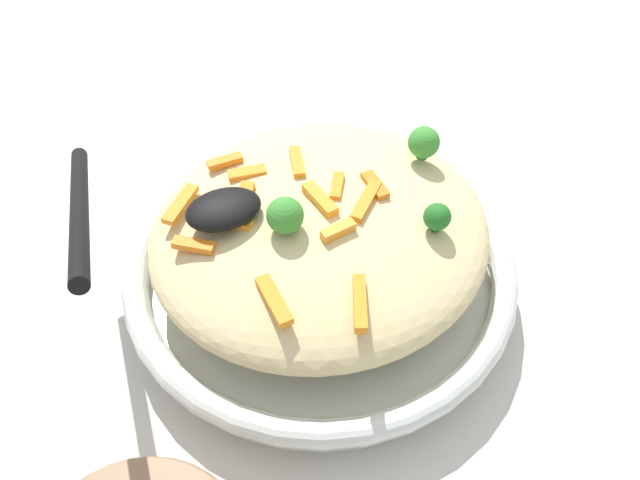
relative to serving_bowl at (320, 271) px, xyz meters
name	(u,v)px	position (x,y,z in m)	size (l,w,h in m)	color
ground_plane	(320,289)	(0.00, 0.00, -0.03)	(2.40, 2.40, 0.00)	beige
serving_bowl	(320,271)	(0.00, 0.00, 0.00)	(0.32, 0.32, 0.05)	silver
pasta_mound	(320,232)	(0.00, 0.00, 0.05)	(0.27, 0.25, 0.07)	#DBC689
carrot_piece_0	(296,163)	(0.00, 0.05, 0.08)	(0.03, 0.01, 0.01)	orange
carrot_piece_1	(274,300)	(-0.06, -0.07, 0.08)	(0.04, 0.01, 0.01)	orange
carrot_piece_2	(318,201)	(0.00, 0.00, 0.08)	(0.04, 0.01, 0.01)	orange
carrot_piece_3	(374,184)	(0.05, 0.00, 0.08)	(0.03, 0.01, 0.01)	orange
carrot_piece_4	(360,303)	(-0.01, -0.09, 0.08)	(0.04, 0.01, 0.01)	orange
carrot_piece_5	(366,201)	(0.03, -0.01, 0.08)	(0.04, 0.01, 0.01)	orange
carrot_piece_6	(341,230)	(0.00, -0.03, 0.08)	(0.03, 0.01, 0.01)	orange
carrot_piece_7	(180,204)	(-0.10, 0.04, 0.08)	(0.04, 0.01, 0.01)	orange
carrot_piece_8	(244,198)	(-0.05, 0.03, 0.08)	(0.03, 0.01, 0.01)	orange
carrot_piece_9	(193,245)	(-0.10, 0.00, 0.08)	(0.03, 0.01, 0.01)	orange
carrot_piece_10	(235,221)	(-0.06, 0.01, 0.08)	(0.03, 0.01, 0.01)	orange
carrot_piece_11	(247,173)	(-0.04, 0.05, 0.08)	(0.03, 0.01, 0.01)	orange
carrot_piece_12	(225,161)	(-0.05, 0.08, 0.08)	(0.03, 0.01, 0.01)	orange
carrot_piece_13	(337,187)	(0.02, 0.01, 0.08)	(0.03, 0.01, 0.01)	orange
broccoli_floret_0	(285,216)	(-0.03, -0.01, 0.09)	(0.03, 0.03, 0.03)	#377928
broccoli_floret_1	(424,143)	(0.10, 0.02, 0.09)	(0.03, 0.03, 0.03)	#377928
broccoli_floret_2	(437,217)	(0.07, -0.05, 0.09)	(0.02, 0.02, 0.02)	#205B1C
serving_spoon	(167,209)	(-0.11, 0.02, 0.10)	(0.13, 0.19, 0.08)	black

